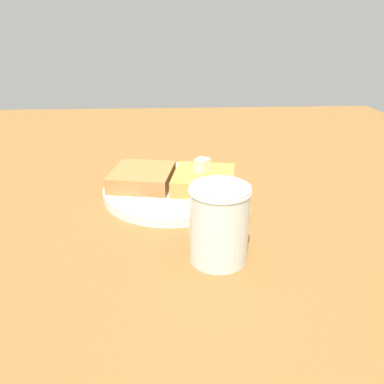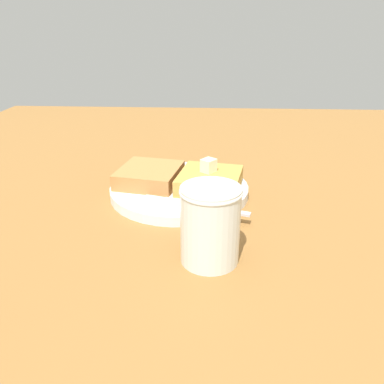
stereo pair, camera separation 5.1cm
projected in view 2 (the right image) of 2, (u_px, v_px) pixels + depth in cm
name	position (u px, v px, depth cm)	size (l,w,h in cm)	color
table_surface	(194.00, 189.00, 65.73)	(127.99, 127.99, 2.27)	olive
plate	(179.00, 189.00, 60.62)	(22.18, 22.18, 1.54)	white
toast_slice_left	(210.00, 181.00, 58.78)	(9.34, 9.81, 2.53)	gold
toast_slice_middle	(150.00, 175.00, 60.90)	(9.34, 9.81, 2.53)	#B9783F
butter_pat_primary	(209.00, 165.00, 58.46)	(2.06, 1.85, 2.06)	#F7EDC1
fork	(188.00, 205.00, 53.34)	(15.76, 5.87, 0.36)	silver
syrup_jar	(210.00, 227.00, 42.26)	(7.01, 7.01, 9.19)	#461905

